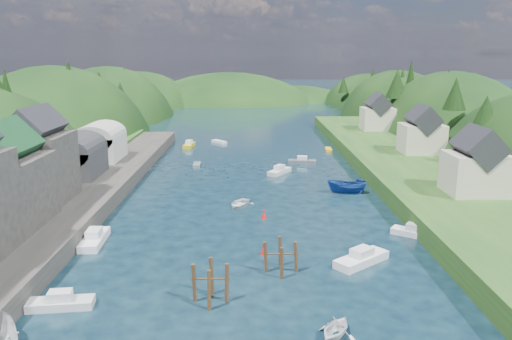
{
  "coord_description": "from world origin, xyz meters",
  "views": [
    {
      "loc": [
        -0.65,
        -37.35,
        19.25
      ],
      "look_at": [
        0.0,
        28.0,
        4.0
      ],
      "focal_mm": 35.0,
      "sensor_mm": 36.0,
      "label": 1
    }
  ],
  "objects_px": {
    "channel_buoy_far": "(264,215)",
    "piling_cluster_far": "(281,260)",
    "piling_cluster_near": "(211,286)",
    "channel_buoy_near": "(264,250)"
  },
  "relations": [
    {
      "from": "piling_cluster_far",
      "to": "channel_buoy_far",
      "type": "distance_m",
      "value": 15.15
    },
    {
      "from": "piling_cluster_near",
      "to": "channel_buoy_near",
      "type": "height_order",
      "value": "piling_cluster_near"
    },
    {
      "from": "piling_cluster_near",
      "to": "piling_cluster_far",
      "type": "distance_m",
      "value": 8.06
    },
    {
      "from": "piling_cluster_near",
      "to": "channel_buoy_near",
      "type": "bearing_deg",
      "value": 65.04
    },
    {
      "from": "channel_buoy_far",
      "to": "piling_cluster_far",
      "type": "bearing_deg",
      "value": -85.65
    },
    {
      "from": "piling_cluster_near",
      "to": "piling_cluster_far",
      "type": "bearing_deg",
      "value": 42.85
    },
    {
      "from": "channel_buoy_far",
      "to": "channel_buoy_near",
      "type": "bearing_deg",
      "value": -91.59
    },
    {
      "from": "piling_cluster_near",
      "to": "channel_buoy_far",
      "type": "distance_m",
      "value": 21.13
    },
    {
      "from": "piling_cluster_near",
      "to": "channel_buoy_near",
      "type": "distance_m",
      "value": 10.6
    },
    {
      "from": "channel_buoy_near",
      "to": "piling_cluster_far",
      "type": "bearing_deg",
      "value": -70.49
    }
  ]
}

